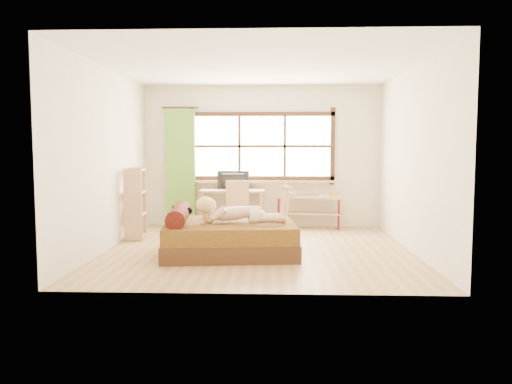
{
  "coord_description": "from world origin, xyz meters",
  "views": [
    {
      "loc": [
        0.25,
        -7.32,
        1.51
      ],
      "look_at": [
        -0.04,
        0.2,
        0.85
      ],
      "focal_mm": 35.0,
      "sensor_mm": 36.0,
      "label": 1
    }
  ],
  "objects_px": {
    "bed": "(227,237)",
    "desk": "(233,195)",
    "chair": "(237,204)",
    "pipe_shelf": "(309,205)",
    "woman": "(240,203)",
    "bookshelf": "(135,203)",
    "kitten": "(181,213)"
  },
  "relations": [
    {
      "from": "woman",
      "to": "bookshelf",
      "type": "distance_m",
      "value": 2.2
    },
    {
      "from": "pipe_shelf",
      "to": "bookshelf",
      "type": "distance_m",
      "value": 3.22
    },
    {
      "from": "pipe_shelf",
      "to": "kitten",
      "type": "bearing_deg",
      "value": -123.45
    },
    {
      "from": "woman",
      "to": "desk",
      "type": "distance_m",
      "value": 2.3
    },
    {
      "from": "woman",
      "to": "desk",
      "type": "xyz_separation_m",
      "value": [
        -0.3,
        2.28,
        -0.1
      ]
    },
    {
      "from": "bed",
      "to": "kitten",
      "type": "distance_m",
      "value": 0.75
    },
    {
      "from": "pipe_shelf",
      "to": "bookshelf",
      "type": "bearing_deg",
      "value": -149.6
    },
    {
      "from": "bookshelf",
      "to": "bed",
      "type": "bearing_deg",
      "value": -41.66
    },
    {
      "from": "desk",
      "to": "pipe_shelf",
      "type": "distance_m",
      "value": 1.46
    },
    {
      "from": "desk",
      "to": "pipe_shelf",
      "type": "bearing_deg",
      "value": 6.37
    },
    {
      "from": "pipe_shelf",
      "to": "chair",
      "type": "bearing_deg",
      "value": -151.78
    },
    {
      "from": "kitten",
      "to": "desk",
      "type": "distance_m",
      "value": 2.21
    },
    {
      "from": "kitten",
      "to": "pipe_shelf",
      "type": "bearing_deg",
      "value": 42.15
    },
    {
      "from": "woman",
      "to": "desk",
      "type": "height_order",
      "value": "woman"
    },
    {
      "from": "bed",
      "to": "woman",
      "type": "height_order",
      "value": "woman"
    },
    {
      "from": "woman",
      "to": "chair",
      "type": "distance_m",
      "value": 1.94
    },
    {
      "from": "bed",
      "to": "bookshelf",
      "type": "relative_size",
      "value": 1.69
    },
    {
      "from": "desk",
      "to": "chair",
      "type": "height_order",
      "value": "chair"
    },
    {
      "from": "desk",
      "to": "chair",
      "type": "distance_m",
      "value": 0.4
    },
    {
      "from": "chair",
      "to": "bookshelf",
      "type": "height_order",
      "value": "bookshelf"
    },
    {
      "from": "bed",
      "to": "kitten",
      "type": "xyz_separation_m",
      "value": [
        -0.67,
        0.1,
        0.32
      ]
    },
    {
      "from": "bookshelf",
      "to": "desk",
      "type": "bearing_deg",
      "value": 28.6
    },
    {
      "from": "bed",
      "to": "chair",
      "type": "relative_size",
      "value": 2.14
    },
    {
      "from": "chair",
      "to": "bookshelf",
      "type": "xyz_separation_m",
      "value": [
        -1.64,
        -0.72,
        0.08
      ]
    },
    {
      "from": "chair",
      "to": "bed",
      "type": "bearing_deg",
      "value": -88.31
    },
    {
      "from": "woman",
      "to": "pipe_shelf",
      "type": "height_order",
      "value": "woman"
    },
    {
      "from": "pipe_shelf",
      "to": "bed",
      "type": "bearing_deg",
      "value": -111.26
    },
    {
      "from": "pipe_shelf",
      "to": "woman",
      "type": "bearing_deg",
      "value": -107.12
    },
    {
      "from": "kitten",
      "to": "chair",
      "type": "xyz_separation_m",
      "value": [
        0.67,
        1.77,
        -0.06
      ]
    },
    {
      "from": "bed",
      "to": "desk",
      "type": "bearing_deg",
      "value": 86.63
    },
    {
      "from": "bed",
      "to": "bookshelf",
      "type": "height_order",
      "value": "bookshelf"
    },
    {
      "from": "kitten",
      "to": "chair",
      "type": "bearing_deg",
      "value": 63.11
    }
  ]
}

